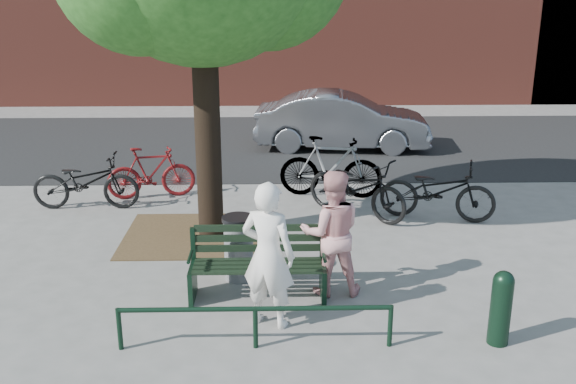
{
  "coord_description": "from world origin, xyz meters",
  "views": [
    {
      "loc": [
        0.22,
        -7.51,
        3.85
      ],
      "look_at": [
        0.41,
        1.0,
        1.12
      ],
      "focal_mm": 40.0,
      "sensor_mm": 36.0,
      "label": 1
    }
  ],
  "objects_px": {
    "litter_bin": "(239,247)",
    "person_left": "(268,255)",
    "park_bench": "(258,261)",
    "parked_car": "(342,121)",
    "bollard": "(501,305)",
    "person_right": "(331,233)",
    "bicycle_c": "(357,187)"
  },
  "relations": [
    {
      "from": "parked_car",
      "to": "person_left",
      "type": "bearing_deg",
      "value": 173.9
    },
    {
      "from": "parked_car",
      "to": "litter_bin",
      "type": "bearing_deg",
      "value": 168.99
    },
    {
      "from": "bicycle_c",
      "to": "parked_car",
      "type": "distance_m",
      "value": 4.91
    },
    {
      "from": "park_bench",
      "to": "bicycle_c",
      "type": "height_order",
      "value": "bicycle_c"
    },
    {
      "from": "park_bench",
      "to": "person_left",
      "type": "bearing_deg",
      "value": -79.11
    },
    {
      "from": "litter_bin",
      "to": "person_left",
      "type": "bearing_deg",
      "value": -71.88
    },
    {
      "from": "person_left",
      "to": "bicycle_c",
      "type": "distance_m",
      "value": 4.07
    },
    {
      "from": "person_left",
      "to": "parked_car",
      "type": "height_order",
      "value": "person_left"
    },
    {
      "from": "park_bench",
      "to": "person_left",
      "type": "distance_m",
      "value": 0.86
    },
    {
      "from": "person_left",
      "to": "litter_bin",
      "type": "xyz_separation_m",
      "value": [
        -0.42,
        1.27,
        -0.43
      ]
    },
    {
      "from": "person_right",
      "to": "bicycle_c",
      "type": "bearing_deg",
      "value": -105.18
    },
    {
      "from": "person_right",
      "to": "bollard",
      "type": "distance_m",
      "value": 2.25
    },
    {
      "from": "person_left",
      "to": "bollard",
      "type": "bearing_deg",
      "value": -168.17
    },
    {
      "from": "park_bench",
      "to": "person_right",
      "type": "bearing_deg",
      "value": 4.28
    },
    {
      "from": "park_bench",
      "to": "litter_bin",
      "type": "distance_m",
      "value": 0.59
    },
    {
      "from": "bollard",
      "to": "parked_car",
      "type": "bearing_deg",
      "value": 95.2
    },
    {
      "from": "person_left",
      "to": "litter_bin",
      "type": "distance_m",
      "value": 1.4
    },
    {
      "from": "park_bench",
      "to": "bicycle_c",
      "type": "relative_size",
      "value": 0.87
    },
    {
      "from": "person_right",
      "to": "parked_car",
      "type": "xyz_separation_m",
      "value": [
        0.95,
        7.83,
        -0.13
      ]
    },
    {
      "from": "park_bench",
      "to": "person_right",
      "type": "distance_m",
      "value": 1.02
    },
    {
      "from": "bollard",
      "to": "litter_bin",
      "type": "height_order",
      "value": "litter_bin"
    },
    {
      "from": "park_bench",
      "to": "litter_bin",
      "type": "bearing_deg",
      "value": 117.51
    },
    {
      "from": "park_bench",
      "to": "parked_car",
      "type": "height_order",
      "value": "parked_car"
    },
    {
      "from": "person_right",
      "to": "litter_bin",
      "type": "relative_size",
      "value": 1.85
    },
    {
      "from": "parked_car",
      "to": "bollard",
      "type": "bearing_deg",
      "value": -169.41
    },
    {
      "from": "park_bench",
      "to": "bollard",
      "type": "distance_m",
      "value": 3.0
    },
    {
      "from": "person_left",
      "to": "park_bench",
      "type": "bearing_deg",
      "value": -56.46
    },
    {
      "from": "park_bench",
      "to": "person_right",
      "type": "height_order",
      "value": "person_right"
    },
    {
      "from": "bollard",
      "to": "litter_bin",
      "type": "bearing_deg",
      "value": 149.59
    },
    {
      "from": "person_left",
      "to": "litter_bin",
      "type": "bearing_deg",
      "value": -49.23
    },
    {
      "from": "bicycle_c",
      "to": "bollard",
      "type": "bearing_deg",
      "value": -124.57
    },
    {
      "from": "bicycle_c",
      "to": "parked_car",
      "type": "height_order",
      "value": "parked_car"
    }
  ]
}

